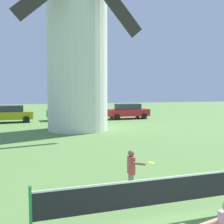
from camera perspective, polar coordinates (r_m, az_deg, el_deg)
The scene contains 6 objects.
windmill at distance 20.43m, azimuth -7.40°, elevation 16.97°, with size 8.88×5.10×15.31m.
tennis_net at distance 5.96m, azimuth 6.12°, elevation -16.91°, with size 4.52×0.06×1.10m.
player_far at distance 7.66m, azimuth 4.27°, elevation -11.93°, with size 0.71×0.51×1.22m.
parked_car_mustard at distance 26.35m, azimuth -20.67°, elevation -0.33°, with size 3.91×2.04×1.56m.
parked_car_green at distance 27.12m, azimuth -8.99°, elevation 0.03°, with size 4.44×2.13×1.56m.
parked_car_red at distance 28.07m, azimuth 3.37°, elevation 0.22°, with size 4.37×1.90×1.56m.
Camera 1 is at (-2.73, -2.93, 2.84)m, focal length 43.10 mm.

